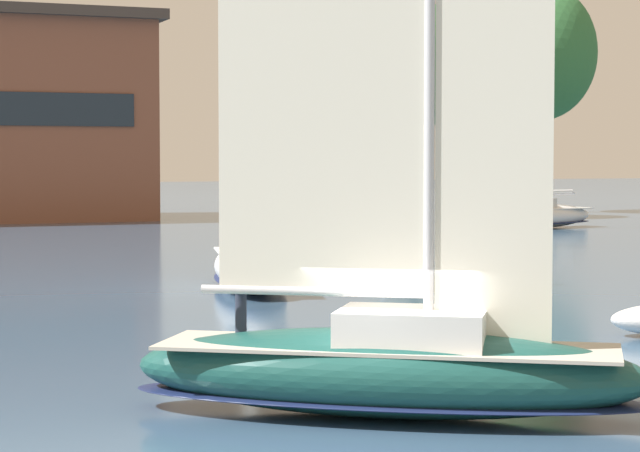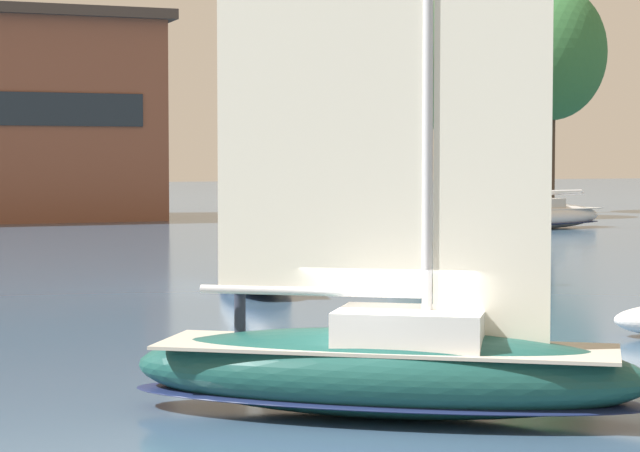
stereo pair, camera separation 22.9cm
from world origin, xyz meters
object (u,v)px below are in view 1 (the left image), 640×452
Objects in this scene: sailboat_moored_near_marina at (386,232)px; sailboat_moored_mid_channel at (250,261)px; tree_shore_right at (541,54)px; sailboat_moored_far_slip at (537,215)px; sailboat_main at (387,359)px; tree_shore_center at (415,66)px.

sailboat_moored_mid_channel is (-12.16, -15.28, 0.18)m from sailboat_moored_near_marina.
sailboat_moored_near_marina is (-27.86, -30.63, -11.84)m from tree_shore_right.
tree_shore_right reaches higher than sailboat_moored_far_slip.
tree_shore_right is 1.63× the size of sailboat_moored_near_marina.
sailboat_main is at bearing -123.88° from tree_shore_right.
sailboat_moored_near_marina is at bearing 51.50° from sailboat_moored_mid_channel.
sailboat_moored_far_slip is at bearing 43.91° from sailboat_moored_mid_channel.
tree_shore_center reaches higher than sailboat_moored_mid_channel.
sailboat_main is 1.10× the size of sailboat_moored_near_marina.
tree_shore_center is at bearing 60.92° from sailboat_moored_near_marina.
sailboat_main is (-44.52, -66.30, -11.60)m from tree_shore_right.
sailboat_moored_mid_channel is (-26.74, -41.50, -10.03)m from tree_shore_center.
sailboat_moored_far_slip is (15.68, 11.52, 0.09)m from sailboat_moored_near_marina.
tree_shore_center is 1.37× the size of sailboat_moored_mid_channel.
tree_shore_right is 62.01m from sailboat_moored_mid_channel.
sailboat_moored_mid_channel is (4.50, 20.39, -0.05)m from sailboat_main.
sailboat_moored_mid_channel is 38.64m from sailboat_moored_far_slip.
tree_shore_center reaches higher than sailboat_moored_far_slip.
tree_shore_right is at bearing 18.37° from tree_shore_center.
sailboat_moored_near_marina is at bearing 64.97° from sailboat_main.
tree_shore_center is 1.42× the size of sailboat_moored_near_marina.
sailboat_moored_far_slip is at bearing -85.71° from tree_shore_center.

